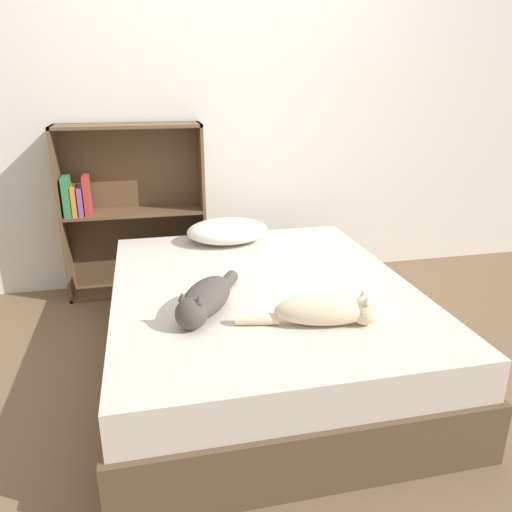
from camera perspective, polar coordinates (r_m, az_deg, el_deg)
The scene contains 7 objects.
ground_plane at distance 2.69m, azimuth 0.66°, elevation -12.08°, with size 8.00×8.00×0.00m, color brown.
wall_back at distance 3.54m, azimuth -4.24°, elevation 17.01°, with size 8.00×0.06×2.50m.
bed at distance 2.58m, azimuth 0.68°, elevation -7.90°, with size 1.49×1.84×0.45m.
pillow at distance 3.09m, azimuth -3.26°, elevation 2.88°, with size 0.50×0.37×0.14m.
cat_light at distance 2.09m, azimuth 8.18°, elevation -6.21°, with size 0.59×0.22×0.14m.
cat_dark at distance 2.17m, azimuth -5.89°, elevation -4.97°, with size 0.37×0.53×0.16m.
bookshelf at distance 3.48m, azimuth -14.27°, elevation 5.26°, with size 0.93×0.26×1.14m.
Camera 1 is at (-0.53, -2.22, 1.42)m, focal length 35.00 mm.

